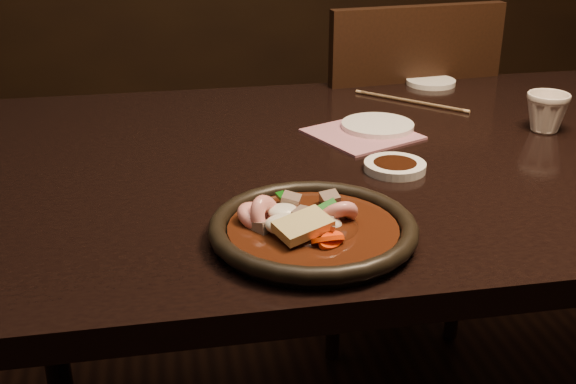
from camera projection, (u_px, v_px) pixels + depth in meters
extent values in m
cube|color=black|center=(418.00, 160.00, 1.25)|extent=(1.60, 0.90, 0.04)
cylinder|color=black|center=(44.00, 278.00, 1.62)|extent=(0.06, 0.06, 0.71)
cube|color=black|center=(376.00, 172.00, 1.95)|extent=(0.47, 0.47, 0.04)
cylinder|color=black|center=(403.00, 215.00, 2.25)|extent=(0.04, 0.04, 0.42)
cylinder|color=black|center=(457.00, 269.00, 1.94)|extent=(0.04, 0.04, 0.42)
cylinder|color=black|center=(295.00, 229.00, 2.16)|extent=(0.04, 0.04, 0.42)
cylinder|color=black|center=(334.00, 288.00, 1.85)|extent=(0.04, 0.04, 0.42)
cube|color=black|center=(413.00, 105.00, 1.68)|extent=(0.41, 0.07, 0.45)
cylinder|color=black|center=(313.00, 235.00, 0.94)|extent=(0.25, 0.25, 0.01)
torus|color=black|center=(313.00, 227.00, 0.93)|extent=(0.27, 0.27, 0.02)
cylinder|color=#331509|center=(313.00, 230.00, 0.93)|extent=(0.22, 0.22, 0.01)
ellipsoid|color=#331509|center=(313.00, 230.00, 0.93)|extent=(0.12, 0.12, 0.03)
torus|color=#F3A49A|center=(260.00, 219.00, 0.94)|extent=(0.08, 0.08, 0.04)
torus|color=#F3A49A|center=(338.00, 216.00, 0.94)|extent=(0.06, 0.06, 0.05)
torus|color=#F3A49A|center=(267.00, 219.00, 0.94)|extent=(0.06, 0.07, 0.06)
cube|color=#816B5E|center=(304.00, 217.00, 0.93)|extent=(0.04, 0.03, 0.02)
cube|color=#816B5E|center=(317.00, 224.00, 0.93)|extent=(0.03, 0.03, 0.02)
cube|color=#816B5E|center=(330.00, 201.00, 0.99)|extent=(0.03, 0.03, 0.03)
cube|color=#816B5E|center=(323.00, 226.00, 0.91)|extent=(0.03, 0.03, 0.03)
cube|color=#816B5E|center=(263.00, 229.00, 0.92)|extent=(0.04, 0.04, 0.03)
cube|color=#816B5E|center=(290.00, 203.00, 0.97)|extent=(0.03, 0.03, 0.03)
cylinder|color=#FF3C08|center=(331.00, 241.00, 0.89)|extent=(0.06, 0.06, 0.02)
cylinder|color=#FF3C08|center=(307.00, 219.00, 0.94)|extent=(0.03, 0.05, 0.04)
cylinder|color=#FF3C08|center=(293.00, 217.00, 0.94)|extent=(0.04, 0.05, 0.04)
cylinder|color=#FF3C08|center=(328.00, 240.00, 0.88)|extent=(0.05, 0.04, 0.03)
cylinder|color=#FF3C08|center=(303.00, 233.00, 0.91)|extent=(0.04, 0.03, 0.04)
cube|color=#125E11|center=(284.00, 198.00, 0.98)|extent=(0.02, 0.04, 0.01)
cube|color=#125E11|center=(312.00, 216.00, 0.93)|extent=(0.04, 0.02, 0.01)
cube|color=#125E11|center=(312.00, 218.00, 0.95)|extent=(0.03, 0.04, 0.03)
cube|color=#125E11|center=(323.00, 208.00, 0.95)|extent=(0.04, 0.02, 0.02)
cube|color=#125E11|center=(313.00, 219.00, 0.93)|extent=(0.04, 0.02, 0.02)
ellipsoid|color=silver|center=(330.00, 227.00, 0.92)|extent=(0.03, 0.03, 0.03)
ellipsoid|color=silver|center=(306.00, 216.00, 0.94)|extent=(0.04, 0.03, 0.02)
ellipsoid|color=silver|center=(281.00, 224.00, 0.91)|extent=(0.04, 0.04, 0.02)
ellipsoid|color=silver|center=(283.00, 211.00, 0.94)|extent=(0.04, 0.04, 0.02)
ellipsoid|color=silver|center=(315.00, 228.00, 0.91)|extent=(0.03, 0.03, 0.02)
ellipsoid|color=silver|center=(308.00, 221.00, 0.93)|extent=(0.03, 0.03, 0.03)
cube|color=#D1BF7D|center=(303.00, 226.00, 0.89)|extent=(0.08, 0.07, 0.03)
cylinder|color=white|center=(395.00, 167.00, 1.15)|extent=(0.10, 0.10, 0.01)
cylinder|color=white|center=(378.00, 126.00, 1.34)|extent=(0.13, 0.13, 0.01)
cylinder|color=white|center=(431.00, 82.00, 1.63)|extent=(0.11, 0.11, 0.01)
imported|color=silver|center=(547.00, 111.00, 1.32)|extent=(0.09, 0.09, 0.08)
cylinder|color=tan|center=(413.00, 102.00, 1.49)|extent=(0.18, 0.18, 0.01)
cylinder|color=tan|center=(408.00, 101.00, 1.50)|extent=(0.18, 0.18, 0.01)
cube|color=#B26D7E|center=(362.00, 134.00, 1.31)|extent=(0.22, 0.22, 0.00)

